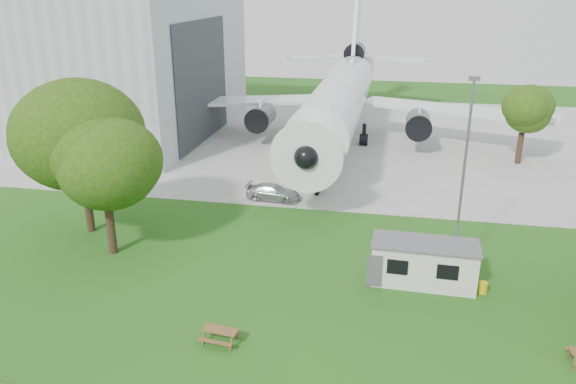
% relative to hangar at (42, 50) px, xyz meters
% --- Properties ---
extents(ground, '(160.00, 160.00, 0.00)m').
position_rel_hangar_xyz_m(ground, '(37.97, -36.00, -9.41)').
color(ground, '#2E6C1A').
extents(concrete_apron, '(120.00, 46.00, 0.03)m').
position_rel_hangar_xyz_m(concrete_apron, '(37.97, 2.00, -9.39)').
color(concrete_apron, '#B7B7B2').
rests_on(concrete_apron, ground).
extents(hangar, '(43.00, 31.00, 18.55)m').
position_rel_hangar_xyz_m(hangar, '(0.00, 0.00, 0.00)').
color(hangar, '#B2B7BC').
rests_on(hangar, ground).
extents(airliner, '(46.36, 47.73, 17.69)m').
position_rel_hangar_xyz_m(airliner, '(35.97, -0.14, -4.14)').
color(airliner, white).
rests_on(airliner, ground).
extents(site_cabin, '(6.79, 2.90, 2.62)m').
position_rel_hangar_xyz_m(site_cabin, '(44.34, -31.16, -8.09)').
color(site_cabin, silver).
rests_on(site_cabin, ground).
extents(picnic_west, '(1.98, 1.72, 0.76)m').
position_rel_hangar_xyz_m(picnic_west, '(34.26, -39.28, -9.41)').
color(picnic_west, brown).
rests_on(picnic_west, ground).
extents(lamp_mast, '(0.16, 0.16, 12.00)m').
position_rel_hangar_xyz_m(lamp_mast, '(46.17, -29.80, -3.41)').
color(lamp_mast, slate).
rests_on(lamp_mast, ground).
extents(tree_west_big, '(8.93, 8.93, 11.28)m').
position_rel_hangar_xyz_m(tree_west_big, '(20.96, -28.10, -2.60)').
color(tree_west_big, '#382619').
rests_on(tree_west_big, ground).
extents(tree_west_small, '(6.66, 6.66, 9.57)m').
position_rel_hangar_xyz_m(tree_west_small, '(24.22, -31.05, -3.19)').
color(tree_west_small, '#382619').
rests_on(tree_west_small, ground).
extents(tree_far_apron, '(5.31, 5.31, 7.98)m').
position_rel_hangar_xyz_m(tree_far_apron, '(54.32, -4.99, -4.11)').
color(tree_far_apron, '#382619').
rests_on(tree_far_apron, ground).
extents(car_apron_van, '(4.59, 2.10, 1.30)m').
position_rel_hangar_xyz_m(car_apron_van, '(32.57, -19.51, -8.76)').
color(car_apron_van, '#ACAFB3').
rests_on(car_apron_van, ground).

